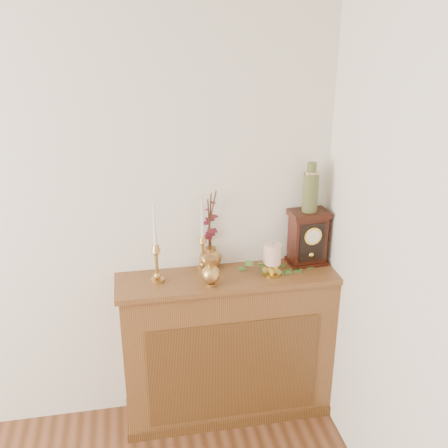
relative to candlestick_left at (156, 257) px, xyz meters
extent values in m
cube|color=brown|center=(0.39, 0.00, -0.63)|extent=(1.20, 0.30, 0.90)
cube|color=brown|center=(0.39, -0.15, -0.67)|extent=(0.96, 0.01, 0.63)
cube|color=brown|center=(0.39, 0.00, -0.16)|extent=(1.24, 0.34, 0.03)
cube|color=brown|center=(0.39, 0.00, -1.05)|extent=(1.23, 0.33, 0.06)
cylinder|color=tan|center=(0.00, 0.00, -0.14)|extent=(0.07, 0.07, 0.02)
sphere|color=tan|center=(0.00, 0.00, -0.11)|extent=(0.04, 0.04, 0.04)
cylinder|color=tan|center=(0.00, 0.00, -0.04)|extent=(0.02, 0.02, 0.13)
sphere|color=tan|center=(0.00, 0.00, 0.03)|extent=(0.03, 0.03, 0.03)
cone|color=tan|center=(0.00, 0.00, 0.05)|extent=(0.05, 0.05, 0.04)
cone|color=silver|center=(0.00, 0.00, 0.18)|extent=(0.02, 0.02, 0.23)
cylinder|color=tan|center=(0.26, 0.09, -0.14)|extent=(0.07, 0.07, 0.02)
sphere|color=tan|center=(0.26, 0.09, -0.11)|extent=(0.04, 0.04, 0.04)
cylinder|color=tan|center=(0.26, 0.09, -0.05)|extent=(0.02, 0.02, 0.12)
sphere|color=tan|center=(0.26, 0.09, 0.02)|extent=(0.03, 0.03, 0.03)
cone|color=tan|center=(0.26, 0.09, 0.04)|extent=(0.05, 0.05, 0.03)
cone|color=silver|center=(0.26, 0.09, 0.16)|extent=(0.02, 0.02, 0.22)
cylinder|color=tan|center=(0.27, -0.10, -0.14)|extent=(0.05, 0.05, 0.02)
sphere|color=tan|center=(0.27, -0.10, -0.08)|extent=(0.10, 0.10, 0.10)
cone|color=tan|center=(0.27, -0.10, -0.01)|extent=(0.07, 0.07, 0.05)
cylinder|color=tan|center=(0.31, 0.11, -0.14)|extent=(0.05, 0.05, 0.01)
ellipsoid|color=tan|center=(0.31, 0.11, -0.09)|extent=(0.13, 0.13, 0.11)
cylinder|color=tan|center=(0.31, 0.11, -0.03)|extent=(0.06, 0.06, 0.02)
cylinder|color=#472819|center=(0.30, 0.12, 0.12)|extent=(0.03, 0.08, 0.30)
cylinder|color=#472819|center=(0.31, 0.12, 0.14)|extent=(0.01, 0.07, 0.33)
cylinder|color=#472819|center=(0.31, 0.12, 0.15)|extent=(0.06, 0.11, 0.35)
cylinder|color=gold|center=(0.63, -0.01, -0.14)|extent=(0.09, 0.09, 0.02)
cylinder|color=gold|center=(0.63, -0.01, -0.11)|extent=(0.02, 0.02, 0.04)
cylinder|color=gold|center=(0.63, -0.01, -0.08)|extent=(0.09, 0.09, 0.01)
cylinder|color=#F5E6C0|center=(0.63, -0.01, -0.03)|extent=(0.08, 0.08, 0.10)
cylinder|color=#472819|center=(0.63, -0.01, 0.03)|extent=(0.00, 0.00, 0.01)
cylinder|color=gold|center=(0.63, -0.04, -0.14)|extent=(0.10, 0.10, 0.02)
cylinder|color=gold|center=(0.63, -0.04, -0.11)|extent=(0.02, 0.02, 0.05)
cylinder|color=gold|center=(0.63, -0.04, -0.08)|extent=(0.09, 0.09, 0.01)
cylinder|color=#F5E6C0|center=(0.63, -0.04, -0.02)|extent=(0.09, 0.09, 0.11)
cylinder|color=#472819|center=(0.63, -0.04, 0.04)|extent=(0.00, 0.00, 0.01)
cube|color=#3D6A28|center=(0.48, -0.05, -0.14)|extent=(0.05, 0.06, 0.00)
cube|color=#3D6A28|center=(0.67, 0.08, -0.14)|extent=(0.06, 0.06, 0.00)
cube|color=#3D6A28|center=(0.86, 0.06, -0.14)|extent=(0.04, 0.05, 0.00)
cube|color=#3D6A28|center=(0.67, 0.00, -0.14)|extent=(0.05, 0.06, 0.00)
cube|color=#3D6A28|center=(0.73, 0.09, -0.14)|extent=(0.04, 0.05, 0.00)
cube|color=#3D6A28|center=(0.83, 0.09, -0.14)|extent=(0.04, 0.05, 0.00)
cube|color=#3D6A28|center=(0.50, 0.04, -0.14)|extent=(0.06, 0.06, 0.00)
cube|color=#3D6A28|center=(0.57, 0.08, -0.14)|extent=(0.06, 0.06, 0.00)
cube|color=#3D6A28|center=(0.61, -0.01, -0.14)|extent=(0.06, 0.06, 0.00)
cube|color=#3D6A28|center=(0.51, 0.03, -0.10)|extent=(0.05, 0.05, 0.02)
cube|color=#3D6A28|center=(0.57, -0.02, -0.08)|extent=(0.03, 0.05, 0.02)
cube|color=#3D6A28|center=(0.81, 0.02, -0.09)|extent=(0.05, 0.05, 0.02)
cube|color=#37110B|center=(0.86, 0.07, -0.14)|extent=(0.22, 0.16, 0.02)
cube|color=#37110B|center=(0.86, 0.07, 0.00)|extent=(0.20, 0.14, 0.28)
cube|color=#37110B|center=(0.86, 0.07, 0.16)|extent=(0.22, 0.16, 0.03)
cube|color=black|center=(0.86, 0.01, 0.01)|extent=(0.15, 0.02, 0.22)
cylinder|color=gold|center=(0.86, 0.00, 0.05)|extent=(0.10, 0.02, 0.10)
cylinder|color=silver|center=(0.86, 0.00, 0.05)|extent=(0.08, 0.01, 0.08)
sphere|color=gold|center=(0.86, 0.01, -0.07)|extent=(0.03, 0.03, 0.03)
cylinder|color=#193324|center=(0.86, 0.07, 0.28)|extent=(0.09, 0.09, 0.21)
cylinder|color=#193324|center=(0.86, 0.07, 0.42)|extent=(0.05, 0.05, 0.07)
cylinder|color=tan|center=(0.86, 0.07, 0.39)|extent=(0.06, 0.06, 0.02)
camera|label=1|loc=(-0.11, -2.51, 1.19)|focal=42.00mm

